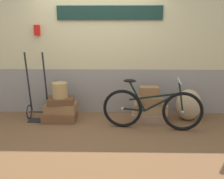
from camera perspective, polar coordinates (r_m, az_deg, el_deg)
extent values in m
cube|color=brown|center=(4.66, -3.92, -8.61)|extent=(9.06, 5.20, 0.06)
cube|color=gray|center=(5.31, -3.21, -0.14)|extent=(7.06, 0.20, 0.92)
cube|color=#CCBC84|center=(5.14, -3.42, 14.32)|extent=(7.06, 0.20, 1.73)
cube|color=#142D23|center=(5.01, -0.51, 16.98)|extent=(2.02, 0.04, 0.27)
cube|color=red|center=(5.22, -16.62, 12.74)|extent=(0.10, 0.08, 0.20)
cube|color=brown|center=(4.97, -11.70, -5.99)|extent=(0.63, 0.43, 0.16)
cube|color=olive|center=(4.95, -11.42, -3.98)|extent=(0.60, 0.41, 0.18)
cube|color=brown|center=(4.88, -11.45, -2.48)|extent=(0.51, 0.40, 0.11)
cube|color=#937051|center=(4.91, 8.29, -6.19)|extent=(0.69, 0.45, 0.15)
cube|color=#9E754C|center=(4.89, 8.72, -4.21)|extent=(0.65, 0.40, 0.19)
cube|color=olive|center=(4.80, 8.48, -2.42)|extent=(0.49, 0.32, 0.15)
cube|color=olive|center=(4.78, 8.42, -0.43)|extent=(0.36, 0.23, 0.18)
cylinder|color=#A8844C|center=(4.84, -11.73, -0.14)|extent=(0.29, 0.29, 0.29)
torus|color=black|center=(5.20, -18.23, -4.83)|extent=(0.02, 0.28, 0.28)
torus|color=black|center=(5.08, -14.10, -4.96)|extent=(0.02, 0.28, 0.28)
cylinder|color=black|center=(5.14, -16.19, -4.90)|extent=(0.39, 0.02, 0.02)
cylinder|color=black|center=(5.03, -18.43, 1.49)|extent=(0.03, 0.18, 1.17)
cylinder|color=black|center=(4.93, -14.85, 1.50)|extent=(0.03, 0.18, 1.17)
cube|color=black|center=(5.08, -16.45, -6.73)|extent=(0.35, 0.22, 0.02)
ellipsoid|color=tan|center=(5.06, 16.91, -3.33)|extent=(0.48, 0.41, 0.61)
torus|color=black|center=(4.49, 2.38, -4.35)|extent=(0.70, 0.14, 0.70)
sphere|color=#B2B2B7|center=(4.49, 2.38, -4.35)|extent=(0.05, 0.05, 0.05)
torus|color=black|center=(4.50, 15.69, -4.82)|extent=(0.70, 0.14, 0.70)
sphere|color=#B2B2B7|center=(4.50, 15.69, -4.82)|extent=(0.05, 0.05, 0.05)
cube|color=black|center=(4.42, 11.11, -2.85)|extent=(0.57, 0.10, 0.36)
cube|color=black|center=(4.40, 5.76, -1.56)|extent=(0.30, 0.07, 0.52)
cube|color=black|center=(4.47, 4.90, -4.56)|extent=(0.40, 0.08, 0.05)
cube|color=black|center=(4.39, 9.39, -1.61)|extent=(0.83, 0.13, 0.17)
cube|color=black|center=(4.42, 15.35, -1.72)|extent=(0.12, 0.04, 0.51)
ellipsoid|color=black|center=(4.34, 4.04, 1.99)|extent=(0.23, 0.12, 0.06)
cylinder|color=#A5A5AD|center=(4.35, 15.02, 1.86)|extent=(0.08, 0.46, 0.02)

